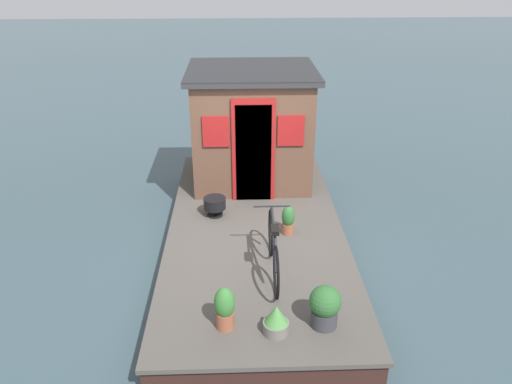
# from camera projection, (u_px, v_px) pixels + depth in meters

# --- Properties ---
(ground_plane) EXTENTS (60.00, 60.00, 0.00)m
(ground_plane) POSITION_uv_depth(u_px,v_px,m) (256.00, 250.00, 8.13)
(ground_plane) COLOR #384C54
(houseboat_deck) EXTENTS (5.94, 2.72, 0.44)m
(houseboat_deck) POSITION_uv_depth(u_px,v_px,m) (256.00, 238.00, 8.03)
(houseboat_deck) COLOR #4C4742
(houseboat_deck) RESTS_ON ground_plane
(houseboat_cabin) EXTENTS (2.00, 2.26, 2.08)m
(houseboat_cabin) POSITION_uv_depth(u_px,v_px,m) (252.00, 126.00, 9.15)
(houseboat_cabin) COLOR brown
(houseboat_cabin) RESTS_ON houseboat_deck
(bicycle) EXTENTS (1.64, 0.50, 0.81)m
(bicycle) POSITION_uv_depth(u_px,v_px,m) (273.00, 249.00, 6.64)
(bicycle) COLOR black
(bicycle) RESTS_ON houseboat_deck
(potted_plant_succulent) EXTENTS (0.20, 0.20, 0.47)m
(potted_plant_succulent) POSITION_uv_depth(u_px,v_px,m) (288.00, 220.00, 7.63)
(potted_plant_succulent) COLOR #935138
(potted_plant_succulent) RESTS_ON houseboat_deck
(potted_plant_sage) EXTENTS (0.30, 0.30, 0.37)m
(potted_plant_sage) POSITION_uv_depth(u_px,v_px,m) (276.00, 320.00, 5.67)
(potted_plant_sage) COLOR slate
(potted_plant_sage) RESTS_ON houseboat_deck
(potted_plant_rosemary) EXTENTS (0.37, 0.37, 0.53)m
(potted_plant_rosemary) POSITION_uv_depth(u_px,v_px,m) (325.00, 306.00, 5.74)
(potted_plant_rosemary) COLOR #38383D
(potted_plant_rosemary) RESTS_ON houseboat_deck
(potted_plant_ivy) EXTENTS (0.24, 0.24, 0.54)m
(potted_plant_ivy) POSITION_uv_depth(u_px,v_px,m) (225.00, 308.00, 5.70)
(potted_plant_ivy) COLOR #935138
(potted_plant_ivy) RESTS_ON houseboat_deck
(charcoal_grill) EXTENTS (0.36, 0.36, 0.32)m
(charcoal_grill) POSITION_uv_depth(u_px,v_px,m) (215.00, 204.00, 8.16)
(charcoal_grill) COLOR black
(charcoal_grill) RESTS_ON houseboat_deck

